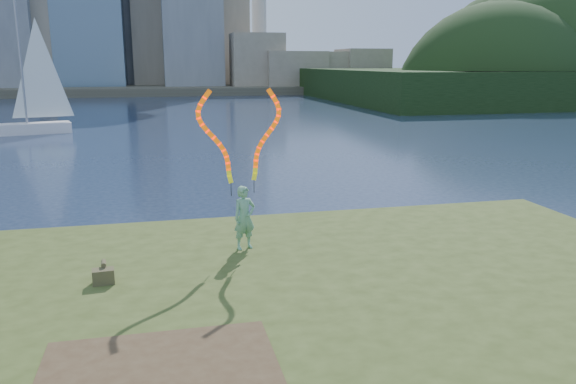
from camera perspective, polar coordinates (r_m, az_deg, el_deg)
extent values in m
plane|color=#1A2742|center=(11.19, -1.18, -12.72)|extent=(320.00, 320.00, 0.00)
cube|color=#384719|center=(8.98, 2.28, -18.61)|extent=(20.00, 18.00, 0.30)
cube|color=#384719|center=(9.10, 1.77, -16.31)|extent=(17.00, 15.00, 0.30)
cube|color=#384719|center=(9.15, 1.46, -14.35)|extent=(14.00, 12.00, 0.30)
cube|color=#4E4939|center=(104.97, -12.05, 10.40)|extent=(320.00, 40.00, 1.20)
cube|color=black|center=(90.24, 26.66, 9.83)|extent=(70.00, 42.00, 4.00)
imported|color=#217F3E|center=(12.45, -4.44, -2.62)|extent=(0.60, 0.49, 1.42)
cylinder|color=black|center=(12.25, -5.80, 0.28)|extent=(0.02, 0.02, 0.30)
cylinder|color=black|center=(12.51, -3.47, 0.59)|extent=(0.02, 0.02, 0.30)
cube|color=#4B472B|center=(11.20, -18.24, -8.14)|extent=(0.42, 0.29, 0.28)
cylinder|color=#4B472B|center=(11.31, -18.23, -6.91)|extent=(0.12, 0.27, 0.09)
cube|color=white|center=(43.43, -24.93, 5.83)|extent=(5.89, 3.13, 0.79)
cylinder|color=gray|center=(43.20, -25.49, 11.59)|extent=(0.16, 0.16, 8.54)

